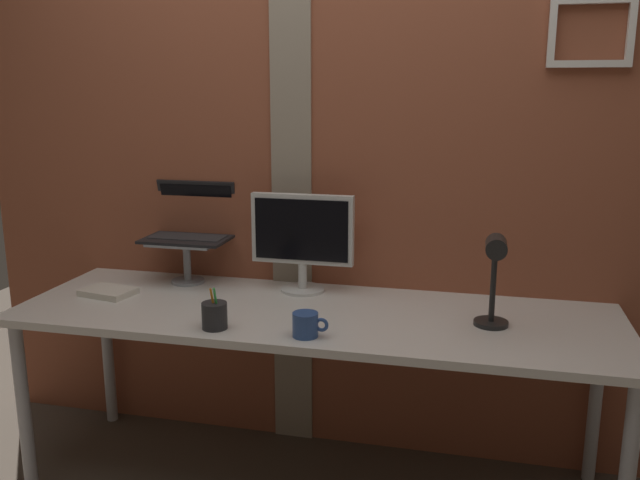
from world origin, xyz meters
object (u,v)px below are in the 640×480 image
object	(u,v)px
monitor	(302,235)
coffee_mug	(306,325)
pen_cup	(215,315)
laptop	(192,222)
desk_lamp	(494,272)

from	to	relation	value
monitor	coffee_mug	xyz separation A→B (m)	(0.14, -0.49, -0.19)
monitor	pen_cup	world-z (taller)	monitor
laptop	coffee_mug	world-z (taller)	laptop
pen_cup	monitor	bearing A→B (deg)	69.70
coffee_mug	monitor	bearing A→B (deg)	106.29
laptop	desk_lamp	distance (m)	1.31
monitor	laptop	bearing A→B (deg)	171.83
laptop	desk_lamp	world-z (taller)	laptop
laptop	pen_cup	world-z (taller)	laptop
monitor	coffee_mug	distance (m)	0.55
desk_lamp	pen_cup	distance (m)	0.97
monitor	desk_lamp	distance (m)	0.80
monitor	pen_cup	xyz separation A→B (m)	(-0.18, -0.49, -0.19)
laptop	pen_cup	xyz separation A→B (m)	(0.33, -0.57, -0.20)
coffee_mug	desk_lamp	bearing A→B (deg)	18.57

